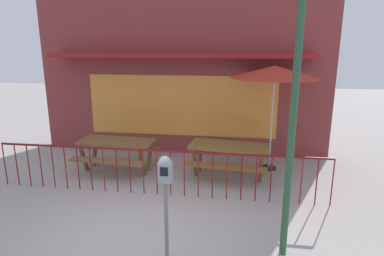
{
  "coord_description": "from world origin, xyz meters",
  "views": [
    {
      "loc": [
        1.61,
        -4.4,
        3.0
      ],
      "look_at": [
        0.67,
        2.05,
        1.34
      ],
      "focal_mm": 30.55,
      "sensor_mm": 36.0,
      "label": 1
    }
  ],
  "objects_px": {
    "patio_umbrella": "(275,73)",
    "street_lamp": "(296,73)",
    "picnic_table_left": "(117,147)",
    "picnic_table_right": "(229,152)",
    "parking_meter_near": "(165,182)"
  },
  "relations": [
    {
      "from": "patio_umbrella",
      "to": "street_lamp",
      "type": "relative_size",
      "value": 0.62
    },
    {
      "from": "picnic_table_left",
      "to": "street_lamp",
      "type": "height_order",
      "value": "street_lamp"
    },
    {
      "from": "patio_umbrella",
      "to": "picnic_table_right",
      "type": "bearing_deg",
      "value": -147.02
    },
    {
      "from": "patio_umbrella",
      "to": "street_lamp",
      "type": "bearing_deg",
      "value": -91.21
    },
    {
      "from": "picnic_table_right",
      "to": "street_lamp",
      "type": "distance_m",
      "value": 3.62
    },
    {
      "from": "street_lamp",
      "to": "parking_meter_near",
      "type": "bearing_deg",
      "value": -166.07
    },
    {
      "from": "patio_umbrella",
      "to": "parking_meter_near",
      "type": "height_order",
      "value": "patio_umbrella"
    },
    {
      "from": "street_lamp",
      "to": "picnic_table_right",
      "type": "bearing_deg",
      "value": 107.84
    },
    {
      "from": "picnic_table_left",
      "to": "street_lamp",
      "type": "distance_m",
      "value": 5.02
    },
    {
      "from": "picnic_table_right",
      "to": "street_lamp",
      "type": "bearing_deg",
      "value": -72.16
    },
    {
      "from": "picnic_table_right",
      "to": "patio_umbrella",
      "type": "height_order",
      "value": "patio_umbrella"
    },
    {
      "from": "picnic_table_right",
      "to": "patio_umbrella",
      "type": "bearing_deg",
      "value": 32.98
    },
    {
      "from": "picnic_table_left",
      "to": "parking_meter_near",
      "type": "bearing_deg",
      "value": -58.73
    },
    {
      "from": "picnic_table_right",
      "to": "street_lamp",
      "type": "height_order",
      "value": "street_lamp"
    },
    {
      "from": "picnic_table_left",
      "to": "parking_meter_near",
      "type": "xyz_separation_m",
      "value": [
        1.96,
        -3.22,
        0.61
      ]
    }
  ]
}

